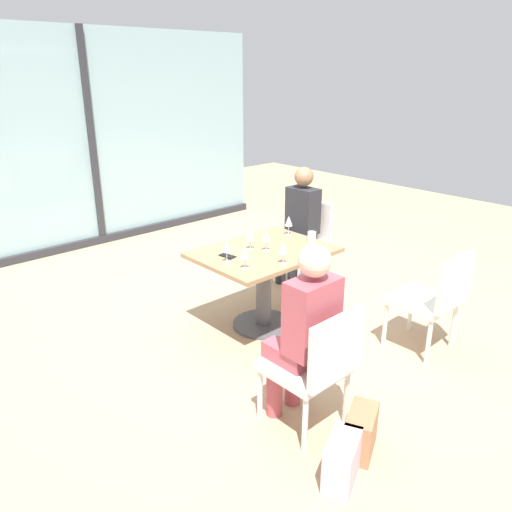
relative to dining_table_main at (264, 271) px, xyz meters
The scene contains 19 objects.
ground_plane 0.53m from the dining_table_main, ahead, with size 12.00×12.00×0.00m, color tan.
window_wall_backdrop 3.27m from the dining_table_main, 90.00° to the left, with size 5.10×0.10×2.70m.
dining_table_main is the anchor object (origin of this frame).
chair_front_left 1.43m from the dining_table_main, 120.11° to the right, with size 0.46×0.50×0.87m.
chair_far_right 1.19m from the dining_table_main, 24.37° to the left, with size 0.50×0.46×0.87m.
chair_front_right 1.43m from the dining_table_main, 59.89° to the right, with size 0.46×0.50×0.87m.
person_front_left 1.35m from the dining_table_main, 122.45° to the right, with size 0.34×0.39×1.26m.
person_far_right 1.10m from the dining_table_main, 26.75° to the left, with size 0.39×0.34×1.26m.
wine_glass_0 0.35m from the dining_table_main, 124.76° to the left, with size 0.07×0.07×0.18m.
wine_glass_1 0.33m from the dining_table_main, 65.65° to the right, with size 0.07×0.07×0.18m.
wine_glass_2 0.56m from the dining_table_main, 152.33° to the right, with size 0.07×0.07×0.18m.
wine_glass_3 0.48m from the dining_table_main, 106.85° to the right, with size 0.07×0.07×0.18m.
wine_glass_4 0.60m from the dining_table_main, 18.62° to the left, with size 0.07×0.07×0.18m.
wine_glass_5 0.53m from the dining_table_main, behind, with size 0.07×0.07×0.18m.
coffee_cup 0.56m from the dining_table_main, 13.52° to the right, with size 0.08×0.08×0.09m, color white.
cell_phone_on_table 0.40m from the dining_table_main, 163.50° to the left, with size 0.07×0.14×0.01m, color black.
handbag_0 1.93m from the dining_table_main, 119.70° to the right, with size 0.30×0.16×0.28m, color beige.
handbag_1 0.87m from the dining_table_main, ahead, with size 0.30×0.16×0.28m, color beige.
handbag_2 1.75m from the dining_table_main, 112.99° to the right, with size 0.30×0.16×0.28m, color #A3704C.
Camera 1 is at (-2.81, -2.97, 2.21)m, focal length 35.18 mm.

